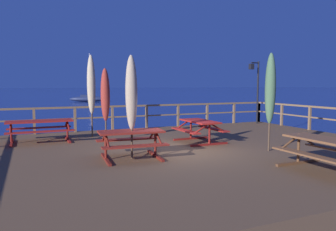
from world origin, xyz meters
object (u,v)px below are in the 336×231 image
picnic_table_front_left (40,126)px  patio_umbrella_short_front (105,95)px  patio_umbrella_tall_mid_right (91,85)px  picnic_table_mid_centre (328,148)px  patio_umbrella_tall_back_right (131,93)px  sailboat_distant (88,99)px  picnic_table_mid_left (200,127)px  picnic_table_mid_right (131,138)px  lamp_post_hooked (256,83)px  patio_umbrella_tall_front (270,89)px

picnic_table_front_left → patio_umbrella_short_front: (2.15, -0.77, 1.08)m
picnic_table_front_left → patio_umbrella_tall_mid_right: 2.42m
picnic_table_mid_centre → picnic_table_front_left: 9.06m
picnic_table_front_left → patio_umbrella_tall_back_right: (2.21, -3.76, 1.21)m
sailboat_distant → picnic_table_mid_left: bearing=-94.3°
picnic_table_mid_left → sailboat_distant: 43.19m
picnic_table_mid_left → patio_umbrella_tall_mid_right: size_ratio=0.54×
patio_umbrella_short_front → sailboat_distant: size_ratio=0.34×
picnic_table_mid_left → patio_umbrella_tall_back_right: patio_umbrella_tall_back_right is taller
picnic_table_mid_centre → picnic_table_front_left: same height
picnic_table_mid_centre → patio_umbrella_tall_mid_right: size_ratio=0.68×
picnic_table_front_left → picnic_table_mid_right: bearing=-59.4°
picnic_table_mid_centre → sailboat_distant: sailboat_distant is taller
picnic_table_mid_right → lamp_post_hooked: (8.17, 5.15, 1.56)m
picnic_table_mid_right → patio_umbrella_tall_mid_right: (-0.31, 4.18, 1.45)m
picnic_table_front_left → patio_umbrella_tall_back_right: patio_umbrella_tall_back_right is taller
sailboat_distant → patio_umbrella_tall_back_right: bearing=-97.9°
picnic_table_mid_centre → patio_umbrella_tall_front: (0.39, 2.45, 1.32)m
patio_umbrella_short_front → patio_umbrella_tall_back_right: 2.99m
patio_umbrella_short_front → lamp_post_hooked: bearing=15.0°
patio_umbrella_tall_mid_right → picnic_table_mid_right: bearing=-85.7°
picnic_table_front_left → picnic_table_mid_left: 5.60m
picnic_table_mid_centre → picnic_table_mid_right: same height
picnic_table_mid_left → patio_umbrella_tall_mid_right: bearing=140.3°
picnic_table_mid_centre → patio_umbrella_short_front: 7.24m
patio_umbrella_tall_back_right → patio_umbrella_tall_front: bearing=-8.6°
picnic_table_mid_centre → sailboat_distant: bearing=87.1°
patio_umbrella_tall_front → lamp_post_hooked: (4.03, 5.81, 0.23)m
patio_umbrella_tall_mid_right → patio_umbrella_short_front: bearing=-77.8°
picnic_table_front_left → patio_umbrella_tall_front: 7.82m
patio_umbrella_short_front → patio_umbrella_tall_back_right: (0.06, -2.99, 0.13)m
picnic_table_mid_centre → patio_umbrella_short_front: bearing=122.1°
patio_umbrella_tall_back_right → lamp_post_hooked: 9.68m
patio_umbrella_tall_mid_right → patio_umbrella_tall_front: (4.46, -4.84, -0.12)m
picnic_table_front_left → picnic_table_mid_left: (5.13, -2.23, -0.02)m
patio_umbrella_short_front → sailboat_distant: (6.24, 41.59, -1.84)m
picnic_table_mid_centre → lamp_post_hooked: (4.42, 8.27, 1.55)m
picnic_table_front_left → patio_umbrella_tall_front: patio_umbrella_tall_front is taller
picnic_table_front_left → lamp_post_hooked: size_ratio=0.69×
patio_umbrella_tall_mid_right → picnic_table_front_left: bearing=-166.3°
patio_umbrella_tall_back_right → patio_umbrella_tall_front: patio_umbrella_tall_front is taller
patio_umbrella_tall_mid_right → sailboat_distant: sailboat_distant is taller
picnic_table_mid_right → patio_umbrella_tall_back_right: 1.23m
picnic_table_front_left → lamp_post_hooked: lamp_post_hooked is taller
patio_umbrella_tall_back_right → patio_umbrella_tall_front: size_ratio=0.95×
sailboat_distant → picnic_table_front_left: bearing=-101.6°
picnic_table_mid_centre → patio_umbrella_tall_back_right: (-3.75, 3.08, 1.22)m
patio_umbrella_tall_mid_right → patio_umbrella_tall_front: patio_umbrella_tall_mid_right is taller
patio_umbrella_tall_back_right → patio_umbrella_tall_front: (4.14, -0.62, 0.10)m
picnic_table_front_left → sailboat_distant: (8.40, 40.83, -0.76)m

